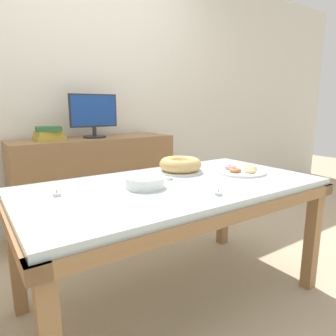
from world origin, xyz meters
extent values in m
plane|color=tan|center=(0.00, 0.00, 0.00)|extent=(12.00, 12.00, 0.00)
cube|color=silver|center=(0.00, 1.53, 1.30)|extent=(8.00, 0.10, 2.60)
cube|color=silver|center=(0.00, 0.00, 0.71)|extent=(1.68, 0.88, 0.04)
cube|color=olive|center=(0.00, -0.42, 0.66)|extent=(1.71, 0.08, 0.06)
cube|color=olive|center=(0.00, 0.42, 0.66)|extent=(1.71, 0.08, 0.06)
cube|color=olive|center=(-0.81, 0.00, 0.66)|extent=(0.08, 0.91, 0.06)
cube|color=olive|center=(0.81, 0.00, 0.66)|extent=(0.08, 0.91, 0.06)
cube|color=olive|center=(0.79, -0.39, 0.33)|extent=(0.07, 0.07, 0.67)
cube|color=olive|center=(-0.79, 0.39, 0.33)|extent=(0.07, 0.07, 0.67)
cube|color=olive|center=(0.79, 0.39, 0.33)|extent=(0.07, 0.07, 0.67)
cube|color=olive|center=(0.00, 1.23, 0.44)|extent=(1.41, 0.44, 0.88)
cylinder|color=#262628|center=(0.01, 1.23, 0.89)|extent=(0.20, 0.20, 0.02)
cylinder|color=#262628|center=(0.01, 1.23, 0.94)|extent=(0.04, 0.04, 0.09)
cube|color=#262628|center=(0.01, 1.23, 1.12)|extent=(0.42, 0.02, 0.28)
cube|color=navy|center=(0.01, 1.21, 1.12)|extent=(0.40, 0.00, 0.26)
cube|color=#B29933|center=(-0.38, 1.23, 0.90)|extent=(0.24, 0.18, 0.04)
cube|color=#B29933|center=(-0.38, 1.23, 0.94)|extent=(0.22, 0.17, 0.04)
cube|color=#2D6638|center=(-0.38, 1.23, 0.97)|extent=(0.20, 0.18, 0.04)
cylinder|color=white|center=(0.20, 0.21, 0.73)|extent=(0.29, 0.29, 0.01)
torus|color=tan|center=(0.20, 0.21, 0.78)|extent=(0.27, 0.27, 0.08)
cylinder|color=white|center=(0.51, -0.03, 0.74)|extent=(0.32, 0.32, 0.01)
torus|color=#EAD184|center=(0.59, -0.04, 0.76)|extent=(0.08, 0.08, 0.03)
torus|color=pink|center=(0.50, 0.05, 0.75)|extent=(0.08, 0.08, 0.03)
torus|color=#B27042|center=(0.45, -0.04, 0.75)|extent=(0.08, 0.08, 0.02)
torus|color=#EAD184|center=(0.52, -0.10, 0.75)|extent=(0.07, 0.07, 0.02)
cylinder|color=white|center=(-0.18, 0.01, 0.73)|extent=(0.21, 0.21, 0.01)
cylinder|color=white|center=(-0.18, 0.01, 0.74)|extent=(0.21, 0.21, 0.01)
cylinder|color=white|center=(-0.18, 0.01, 0.75)|extent=(0.21, 0.21, 0.01)
cylinder|color=white|center=(-0.18, 0.01, 0.76)|extent=(0.21, 0.21, 0.01)
cylinder|color=white|center=(-0.18, 0.01, 0.77)|extent=(0.21, 0.21, 0.01)
cylinder|color=white|center=(-0.18, 0.01, 0.78)|extent=(0.21, 0.21, 0.01)
cylinder|color=silver|center=(0.04, -0.31, 0.74)|extent=(0.04, 0.04, 0.02)
cylinder|color=white|center=(0.04, -0.31, 0.74)|extent=(0.03, 0.03, 0.00)
cone|color=#F9B74C|center=(0.04, -0.31, 0.76)|extent=(0.01, 0.01, 0.02)
cylinder|color=silver|center=(-0.61, 0.12, 0.74)|extent=(0.04, 0.04, 0.02)
cylinder|color=white|center=(-0.61, 0.12, 0.74)|extent=(0.03, 0.03, 0.00)
cone|color=#F9B74C|center=(-0.61, 0.12, 0.76)|extent=(0.01, 0.01, 0.02)
cylinder|color=silver|center=(0.02, 0.08, 0.74)|extent=(0.04, 0.04, 0.02)
cylinder|color=white|center=(0.02, 0.08, 0.74)|extent=(0.03, 0.03, 0.00)
cone|color=#F9B74C|center=(0.02, 0.08, 0.76)|extent=(0.01, 0.01, 0.02)
camera|label=1|loc=(-0.95, -1.33, 1.15)|focal=32.00mm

